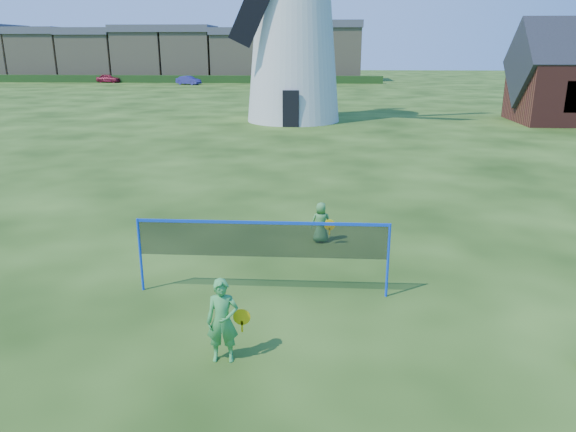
# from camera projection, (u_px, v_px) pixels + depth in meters

# --- Properties ---
(ground) EXTENTS (220.00, 220.00, 0.00)m
(ground) POSITION_uv_depth(u_px,v_px,m) (277.00, 293.00, 11.10)
(ground) COLOR black
(ground) RESTS_ON ground
(windmill) EXTENTS (14.33, 6.16, 19.06)m
(windmill) POSITION_uv_depth(u_px,v_px,m) (294.00, 19.00, 34.80)
(windmill) COLOR silver
(windmill) RESTS_ON ground
(badminton_net) EXTENTS (5.05, 0.05, 1.55)m
(badminton_net) POSITION_uv_depth(u_px,v_px,m) (262.00, 241.00, 10.75)
(badminton_net) COLOR blue
(badminton_net) RESTS_ON ground
(player_girl) EXTENTS (0.69, 0.38, 1.40)m
(player_girl) POSITION_uv_depth(u_px,v_px,m) (223.00, 321.00, 8.52)
(player_girl) COLOR green
(player_girl) RESTS_ON ground
(player_boy) EXTENTS (0.63, 0.42, 1.05)m
(player_boy) POSITION_uv_depth(u_px,v_px,m) (321.00, 222.00, 13.85)
(player_boy) COLOR #458842
(player_boy) RESTS_ON ground
(terraced_houses) EXTENTS (58.40, 8.40, 8.29)m
(terraced_houses) POSITION_uv_depth(u_px,v_px,m) (164.00, 53.00, 79.83)
(terraced_houses) COLOR #9A8966
(terraced_houses) RESTS_ON ground
(hedge) EXTENTS (62.00, 0.80, 1.00)m
(hedge) POSITION_uv_depth(u_px,v_px,m) (158.00, 79.00, 75.11)
(hedge) COLOR #193814
(hedge) RESTS_ON ground
(car_left) EXTENTS (3.61, 2.04, 1.16)m
(car_left) POSITION_uv_depth(u_px,v_px,m) (109.00, 78.00, 75.20)
(car_left) COLOR maroon
(car_left) RESTS_ON ground
(car_right) EXTENTS (3.59, 2.49, 1.12)m
(car_right) POSITION_uv_depth(u_px,v_px,m) (189.00, 80.00, 71.14)
(car_right) COLOR navy
(car_right) RESTS_ON ground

